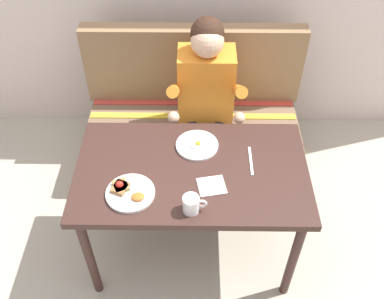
{
  "coord_description": "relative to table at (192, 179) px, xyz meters",
  "views": [
    {
      "loc": [
        0.02,
        -1.5,
        2.39
      ],
      "look_at": [
        0.0,
        0.15,
        0.72
      ],
      "focal_mm": 40.68,
      "sensor_mm": 36.0,
      "label": 1
    }
  ],
  "objects": [
    {
      "name": "ground_plane",
      "position": [
        0.0,
        0.0,
        -0.65
      ],
      "size": [
        8.0,
        8.0,
        0.0
      ],
      "primitive_type": "plane",
      "color": "#B2A894"
    },
    {
      "name": "table",
      "position": [
        0.0,
        0.0,
        0.0
      ],
      "size": [
        1.2,
        0.7,
        0.73
      ],
      "color": "#38221C",
      "rests_on": "ground"
    },
    {
      "name": "couch",
      "position": [
        0.0,
        0.76,
        -0.32
      ],
      "size": [
        1.44,
        0.56,
        1.0
      ],
      "color": "olive",
      "rests_on": "ground"
    },
    {
      "name": "person",
      "position": [
        0.08,
        0.59,
        0.09
      ],
      "size": [
        0.45,
        0.61,
        1.21
      ],
      "color": "orange",
      "rests_on": "ground"
    },
    {
      "name": "plate_breakfast",
      "position": [
        -0.3,
        -0.16,
        0.1
      ],
      "size": [
        0.24,
        0.24,
        0.05
      ],
      "color": "white",
      "rests_on": "table"
    },
    {
      "name": "plate_eggs",
      "position": [
        0.03,
        0.17,
        0.09
      ],
      "size": [
        0.23,
        0.23,
        0.04
      ],
      "color": "white",
      "rests_on": "table"
    },
    {
      "name": "coffee_mug",
      "position": [
        0.0,
        -0.26,
        0.13
      ],
      "size": [
        0.12,
        0.08,
        0.09
      ],
      "color": "white",
      "rests_on": "table"
    },
    {
      "name": "napkin",
      "position": [
        0.1,
        -0.11,
        0.09
      ],
      "size": [
        0.15,
        0.14,
        0.01
      ],
      "primitive_type": "cube",
      "rotation": [
        0.0,
        0.0,
        0.19
      ],
      "color": "silver",
      "rests_on": "table"
    },
    {
      "name": "knife",
      "position": [
        0.31,
        0.06,
        0.08
      ],
      "size": [
        0.01,
        0.2,
        0.0
      ],
      "primitive_type": "cube",
      "rotation": [
        0.0,
        0.0,
        -0.0
      ],
      "color": "silver",
      "rests_on": "table"
    }
  ]
}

